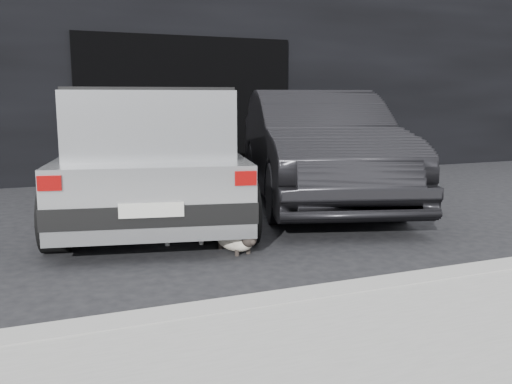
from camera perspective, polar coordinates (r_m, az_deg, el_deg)
name	(u,v)px	position (r m, az deg, el deg)	size (l,w,h in m)	color
ground	(194,229)	(6.21, -6.50, -3.93)	(80.00, 80.00, 0.00)	black
building_facade	(163,51)	(12.15, -9.80, 14.45)	(34.00, 4.00, 5.00)	black
garage_opening	(188,109)	(10.15, -7.19, 8.71)	(4.00, 0.10, 2.60)	black
curb	(412,284)	(4.36, 16.11, -9.34)	(18.00, 0.25, 0.12)	gray
silver_hatchback	(153,149)	(6.78, -10.83, 4.48)	(2.78, 4.57, 1.58)	#B8BABD
second_car	(316,146)	(7.81, 6.30, 4.78)	(1.69, 4.84, 1.60)	black
cat_siamese	(237,240)	(5.23, -2.05, -5.11)	(0.36, 0.74, 0.26)	beige
cat_white	(188,224)	(5.58, -7.17, -3.41)	(0.85, 0.42, 0.40)	white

